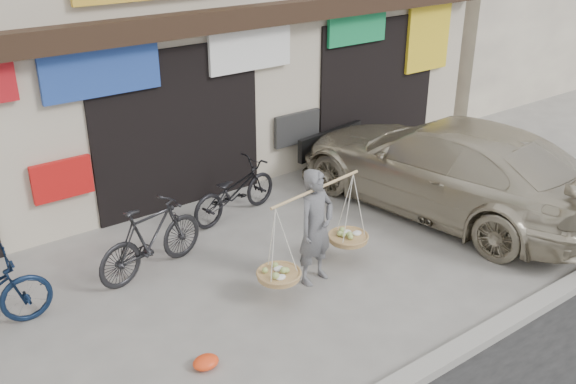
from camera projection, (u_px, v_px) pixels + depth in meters
ground at (309, 295)px, 8.54m from camera, size 70.00×70.00×0.00m
kerb at (421, 372)px, 7.06m from camera, size 70.00×0.25×0.12m
street_vendor at (316, 231)px, 8.57m from camera, size 1.94×0.77×1.64m
bike_1 at (151, 239)px, 8.87m from camera, size 1.81×0.87×1.05m
bike_2 at (234, 191)px, 10.48m from camera, size 1.83×0.94×0.92m
suv at (444, 166)px, 10.62m from camera, size 2.90×5.59×1.55m
red_bag at (206, 362)px, 7.20m from camera, size 0.31×0.25×0.14m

